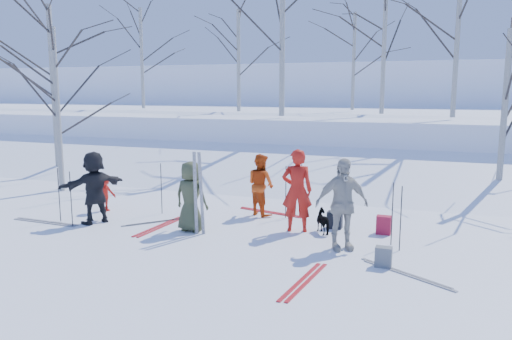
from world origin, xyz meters
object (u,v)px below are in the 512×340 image
at_px(dog, 325,221).
at_px(skier_redor_behind, 261,185).
at_px(skier_cream_east, 342,204).
at_px(backpack_red, 384,225).
at_px(skier_grey_west, 94,187).
at_px(skier_olive_center, 191,196).
at_px(backpack_dark, 335,220).
at_px(skier_red_seated, 106,193).
at_px(backpack_grey, 383,257).
at_px(skier_red_north, 297,190).

bearing_deg(dog, skier_redor_behind, -67.96).
relative_size(skier_cream_east, backpack_red, 4.50).
bearing_deg(skier_grey_west, skier_olive_center, 121.11).
height_order(skier_cream_east, backpack_dark, skier_cream_east).
xyz_separation_m(dog, backpack_dark, (0.14, 0.47, -0.07)).
height_order(skier_red_seated, backpack_grey, skier_red_seated).
distance_m(backpack_grey, backpack_dark, 2.65).
relative_size(skier_redor_behind, skier_cream_east, 0.85).
height_order(skier_grey_west, dog, skier_grey_west).
height_order(skier_red_north, skier_redor_behind, skier_red_north).
bearing_deg(skier_red_seated, backpack_dark, -76.05).
bearing_deg(skier_grey_west, backpack_dark, 132.50).
distance_m(dog, backpack_red, 1.33).
bearing_deg(skier_red_seated, dog, -80.43).
height_order(skier_cream_east, skier_grey_west, skier_cream_east).
height_order(skier_red_north, skier_cream_east, skier_red_north).
relative_size(skier_red_seated, backpack_red, 2.39).
xyz_separation_m(skier_redor_behind, dog, (1.93, -1.06, -0.53)).
relative_size(backpack_red, backpack_dark, 1.05).
bearing_deg(skier_grey_west, backpack_grey, 111.14).
height_order(skier_red_seated, dog, skier_red_seated).
bearing_deg(backpack_grey, skier_red_north, 141.14).
bearing_deg(backpack_grey, skier_redor_behind, 140.20).
bearing_deg(skier_red_north, skier_red_seated, -16.85).
height_order(skier_olive_center, backpack_red, skier_olive_center).
bearing_deg(backpack_grey, dog, 129.82).
bearing_deg(backpack_red, backpack_dark, 175.31).
xyz_separation_m(skier_olive_center, backpack_dark, (3.08, 1.37, -0.62)).
bearing_deg(skier_red_north, dog, 170.20).
xyz_separation_m(skier_grey_west, backpack_dark, (5.61, 1.56, -0.69)).
distance_m(skier_olive_center, skier_grey_west, 2.55).
bearing_deg(backpack_grey, skier_grey_west, 174.14).
relative_size(skier_red_seated, skier_grey_west, 0.56).
xyz_separation_m(skier_cream_east, backpack_red, (0.71, 1.41, -0.73)).
relative_size(backpack_grey, backpack_dark, 0.95).
height_order(skier_redor_behind, skier_red_seated, skier_redor_behind).
distance_m(skier_grey_west, backpack_red, 6.94).
bearing_deg(dog, skier_cream_east, 79.47).
bearing_deg(skier_olive_center, skier_red_seated, -13.15).
bearing_deg(skier_redor_behind, skier_red_seated, 45.66).
bearing_deg(skier_grey_west, backpack_red, 129.23).
height_order(skier_red_seated, skier_grey_west, skier_grey_west).
distance_m(skier_red_seated, dog, 5.98).
distance_m(skier_redor_behind, skier_grey_west, 4.14).
bearing_deg(backpack_grey, skier_cream_east, 140.59).
bearing_deg(skier_red_seated, skier_cream_east, -89.42).
bearing_deg(skier_red_north, skier_cream_east, 125.36).
bearing_deg(backpack_grey, skier_olive_center, 168.56).
relative_size(dog, backpack_dark, 1.62).
distance_m(dog, backpack_dark, 0.49).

